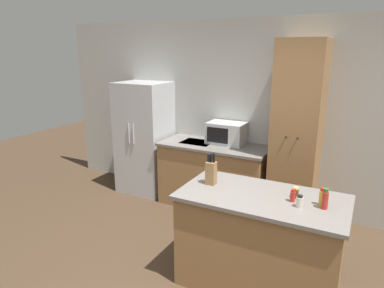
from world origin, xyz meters
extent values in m
cube|color=#B2B2AD|center=(0.00, 2.33, 1.30)|extent=(7.20, 0.06, 2.60)
cube|color=#B7BABC|center=(-2.03, 1.99, 0.86)|extent=(0.76, 0.62, 1.71)
cylinder|color=silver|center=(-2.07, 1.66, 0.99)|extent=(0.02, 0.02, 0.30)
cylinder|color=silver|center=(-1.99, 1.66, 0.99)|extent=(0.02, 0.02, 0.30)
cube|color=olive|center=(-0.84, 1.98, 0.44)|extent=(1.50, 0.65, 0.87)
cube|color=slate|center=(-0.84, 1.98, 0.89)|extent=(1.54, 0.69, 0.03)
cube|color=#9EA0A3|center=(-1.10, 1.98, 0.90)|extent=(0.44, 0.34, 0.01)
cube|color=olive|center=(0.27, 2.00, 1.16)|extent=(0.55, 0.59, 2.32)
sphere|color=black|center=(0.20, 1.70, 1.20)|extent=(0.02, 0.02, 0.02)
sphere|color=black|center=(0.33, 1.70, 1.20)|extent=(0.02, 0.02, 0.02)
cube|color=olive|center=(0.27, 0.56, 0.45)|extent=(1.42, 0.73, 0.89)
cube|color=slate|center=(0.27, 0.56, 0.91)|extent=(1.48, 0.79, 0.03)
cube|color=#B2B5B7|center=(-0.71, 2.11, 1.06)|extent=(0.51, 0.35, 0.30)
cube|color=black|center=(-0.77, 1.93, 1.06)|extent=(0.31, 0.01, 0.21)
cube|color=olive|center=(-0.25, 0.60, 1.04)|extent=(0.09, 0.08, 0.22)
cylinder|color=black|center=(-0.28, 0.59, 1.19)|extent=(0.02, 0.02, 0.08)
cylinder|color=black|center=(-0.27, 0.59, 1.19)|extent=(0.02, 0.02, 0.07)
cylinder|color=black|center=(-0.26, 0.60, 1.19)|extent=(0.02, 0.02, 0.08)
cylinder|color=black|center=(-0.25, 0.59, 1.19)|extent=(0.02, 0.02, 0.07)
cylinder|color=black|center=(-0.23, 0.60, 1.19)|extent=(0.02, 0.02, 0.09)
cylinder|color=black|center=(-0.22, 0.60, 1.19)|extent=(0.02, 0.02, 0.08)
cylinder|color=gold|center=(0.76, 0.60, 0.99)|extent=(0.04, 0.04, 0.13)
cylinder|color=red|center=(0.76, 0.60, 1.07)|extent=(0.03, 0.03, 0.03)
cylinder|color=#563319|center=(0.54, 0.65, 0.97)|extent=(0.05, 0.05, 0.08)
cylinder|color=#E5DB4C|center=(0.54, 0.65, 1.02)|extent=(0.04, 0.04, 0.02)
cylinder|color=beige|center=(0.61, 0.48, 0.97)|extent=(0.06, 0.06, 0.09)
cylinder|color=black|center=(0.61, 0.48, 1.02)|extent=(0.04, 0.04, 0.02)
cylinder|color=#B2281E|center=(0.79, 0.54, 1.00)|extent=(0.05, 0.05, 0.15)
cylinder|color=#286628|center=(0.79, 0.54, 1.09)|extent=(0.04, 0.04, 0.03)
cylinder|color=#B2281E|center=(0.53, 0.56, 0.97)|extent=(0.04, 0.04, 0.09)
cylinder|color=red|center=(0.53, 0.56, 1.03)|extent=(0.03, 0.03, 0.02)
camera|label=1|loc=(1.03, -2.23, 2.19)|focal=32.00mm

